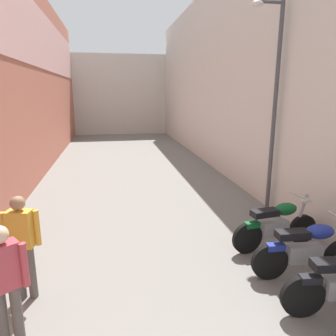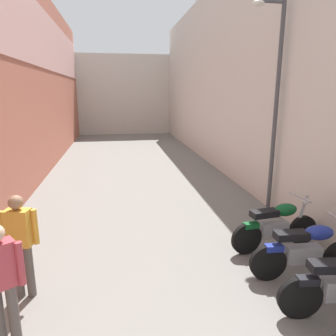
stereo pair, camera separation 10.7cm
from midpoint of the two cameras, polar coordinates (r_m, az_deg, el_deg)
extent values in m
plane|color=slate|center=(9.60, -4.65, -4.25)|extent=(38.93, 38.93, 0.00)
cube|color=#B76651|center=(11.43, -23.82, 14.77)|extent=(0.40, 22.93, 6.77)
cube|color=#DBA39E|center=(11.53, -23.49, 22.26)|extent=(0.04, 22.93, 2.17)
cube|color=beige|center=(11.86, 11.37, 16.09)|extent=(0.40, 22.93, 7.00)
cube|color=beige|center=(23.58, -7.94, 13.07)|extent=(9.40, 2.00, 5.49)
cylinder|color=black|center=(4.82, 23.52, -20.90)|extent=(0.61, 0.15, 0.60)
cube|color=black|center=(4.75, 27.95, -15.53)|extent=(0.54, 0.28, 0.12)
cube|color=black|center=(4.72, 24.75, -18.11)|extent=(0.29, 0.17, 0.10)
cylinder|color=black|center=(5.46, 18.31, -16.10)|extent=(0.60, 0.11, 0.60)
cube|color=#9E9EA3|center=(5.66, 23.88, -14.15)|extent=(0.57, 0.23, 0.28)
ellipsoid|color=navy|center=(5.62, 26.30, -10.52)|extent=(0.49, 0.29, 0.24)
cube|color=black|center=(5.40, 22.08, -11.30)|extent=(0.53, 0.25, 0.12)
cube|color=navy|center=(5.37, 19.32, -13.56)|extent=(0.29, 0.16, 0.10)
cylinder|color=black|center=(6.84, 23.72, -10.34)|extent=(0.61, 0.16, 0.60)
cylinder|color=black|center=(6.13, 14.62, -12.38)|extent=(0.61, 0.16, 0.60)
cube|color=#9E9EA3|center=(6.39, 19.15, -10.44)|extent=(0.58, 0.27, 0.28)
ellipsoid|color=#0F5123|center=(6.39, 21.08, -7.12)|extent=(0.51, 0.32, 0.24)
cube|color=black|center=(6.13, 17.65, -7.91)|extent=(0.55, 0.29, 0.12)
cylinder|color=#9E9EA3|center=(6.66, 23.55, -7.69)|extent=(0.25, 0.09, 0.77)
cylinder|color=#9E9EA3|center=(6.51, 23.37, -4.91)|extent=(0.11, 0.58, 0.04)
sphere|color=silver|center=(6.61, 24.09, -5.60)|extent=(0.14, 0.14, 0.14)
cube|color=#0F5123|center=(6.07, 15.42, -10.03)|extent=(0.30, 0.18, 0.10)
cylinder|color=#564C47|center=(4.37, -25.55, -23.35)|extent=(0.12, 0.12, 0.82)
cylinder|color=#B23D47|center=(3.98, -24.59, -15.56)|extent=(0.08, 0.08, 0.52)
cylinder|color=#564C47|center=(5.24, -25.10, -16.72)|extent=(0.12, 0.12, 0.82)
cylinder|color=#564C47|center=(5.20, -23.33, -16.79)|extent=(0.12, 0.12, 0.82)
cube|color=gold|center=(4.92, -25.00, -9.87)|extent=(0.38, 0.27, 0.54)
sphere|color=#997051|center=(4.79, -25.45, -5.68)|extent=(0.20, 0.20, 0.20)
cylinder|color=gold|center=(4.99, -27.46, -9.84)|extent=(0.08, 0.08, 0.52)
cylinder|color=gold|center=(4.87, -22.47, -9.88)|extent=(0.08, 0.08, 0.52)
cylinder|color=#47474C|center=(7.91, 19.38, 9.32)|extent=(0.10, 0.10, 4.90)
cylinder|color=#47474C|center=(7.99, 18.79, 26.81)|extent=(0.60, 0.07, 0.07)
ellipsoid|color=silver|center=(7.85, 16.59, 26.83)|extent=(0.28, 0.18, 0.14)
camera|label=1|loc=(0.05, -89.55, 0.11)|focal=33.43mm
camera|label=2|loc=(0.05, 90.45, -0.11)|focal=33.43mm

